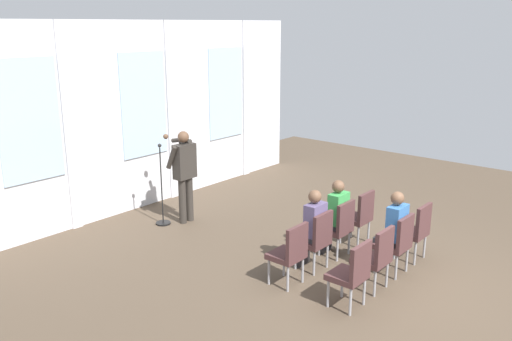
{
  "coord_description": "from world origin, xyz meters",
  "views": [
    {
      "loc": [
        -6.71,
        -2.72,
        3.66
      ],
      "look_at": [
        -0.05,
        2.86,
        1.27
      ],
      "focal_mm": 37.62,
      "sensor_mm": 36.0,
      "label": 1
    }
  ],
  "objects_px": {
    "chair_r0_c0": "(291,251)",
    "chair_r1_c0": "(352,271)",
    "speaker": "(184,170)",
    "chair_r0_c3": "(360,214)",
    "chair_r0_c1": "(316,237)",
    "chair_r0_c2": "(339,225)",
    "audience_r1_c2": "(393,228)",
    "chair_r1_c3": "(416,228)",
    "chair_r1_c1": "(376,255)",
    "audience_r0_c1": "(312,225)",
    "mic_stand": "(163,207)",
    "audience_r0_c2": "(335,214)",
    "chair_r1_c2": "(397,241)"
  },
  "relations": [
    {
      "from": "speaker",
      "to": "chair_r1_c0",
      "type": "xyz_separation_m",
      "value": [
        -0.81,
        -4.08,
        -0.49
      ]
    },
    {
      "from": "chair_r0_c0",
      "to": "chair_r1_c0",
      "type": "relative_size",
      "value": 1.0
    },
    {
      "from": "mic_stand",
      "to": "audience_r0_c2",
      "type": "relative_size",
      "value": 1.22
    },
    {
      "from": "chair_r1_c3",
      "to": "audience_r0_c1",
      "type": "bearing_deg",
      "value": 140.33
    },
    {
      "from": "chair_r0_c2",
      "to": "audience_r0_c2",
      "type": "bearing_deg",
      "value": 90.0
    },
    {
      "from": "mic_stand",
      "to": "chair_r1_c0",
      "type": "height_order",
      "value": "mic_stand"
    },
    {
      "from": "chair_r0_c0",
      "to": "chair_r0_c3",
      "type": "xyz_separation_m",
      "value": [
        1.97,
        0.0,
        0.0
      ]
    },
    {
      "from": "chair_r0_c1",
      "to": "chair_r1_c3",
      "type": "xyz_separation_m",
      "value": [
        1.31,
        -1.01,
        0.0
      ]
    },
    {
      "from": "chair_r0_c0",
      "to": "chair_r0_c2",
      "type": "height_order",
      "value": "same"
    },
    {
      "from": "audience_r1_c2",
      "to": "chair_r1_c2",
      "type": "bearing_deg",
      "value": -90.0
    },
    {
      "from": "speaker",
      "to": "audience_r0_c2",
      "type": "distance_m",
      "value": 3.05
    },
    {
      "from": "audience_r0_c1",
      "to": "chair_r1_c2",
      "type": "height_order",
      "value": "audience_r0_c1"
    },
    {
      "from": "audience_r1_c2",
      "to": "audience_r0_c2",
      "type": "bearing_deg",
      "value": 90.0
    },
    {
      "from": "chair_r1_c0",
      "to": "chair_r1_c2",
      "type": "xyz_separation_m",
      "value": [
        1.31,
        0.0,
        0.0
      ]
    },
    {
      "from": "audience_r1_c2",
      "to": "chair_r0_c2",
      "type": "bearing_deg",
      "value": 90.0
    },
    {
      "from": "chair_r0_c3",
      "to": "chair_r1_c0",
      "type": "relative_size",
      "value": 1.0
    },
    {
      "from": "chair_r1_c1",
      "to": "chair_r1_c2",
      "type": "height_order",
      "value": "same"
    },
    {
      "from": "audience_r1_c2",
      "to": "chair_r1_c3",
      "type": "bearing_deg",
      "value": -7.18
    },
    {
      "from": "audience_r0_c1",
      "to": "chair_r1_c0",
      "type": "height_order",
      "value": "audience_r0_c1"
    },
    {
      "from": "audience_r0_c1",
      "to": "chair_r1_c1",
      "type": "distance_m",
      "value": 1.1
    },
    {
      "from": "chair_r1_c1",
      "to": "chair_r0_c1",
      "type": "bearing_deg",
      "value": 90.0
    },
    {
      "from": "chair_r1_c1",
      "to": "chair_r1_c3",
      "type": "bearing_deg",
      "value": 0.0
    },
    {
      "from": "chair_r0_c1",
      "to": "chair_r1_c2",
      "type": "relative_size",
      "value": 1.0
    },
    {
      "from": "audience_r0_c2",
      "to": "chair_r1_c1",
      "type": "relative_size",
      "value": 1.36
    },
    {
      "from": "mic_stand",
      "to": "chair_r1_c3",
      "type": "relative_size",
      "value": 1.65
    },
    {
      "from": "chair_r0_c1",
      "to": "audience_r0_c2",
      "type": "distance_m",
      "value": 0.69
    },
    {
      "from": "chair_r0_c1",
      "to": "audience_r0_c1",
      "type": "relative_size",
      "value": 0.74
    },
    {
      "from": "audience_r1_c2",
      "to": "chair_r1_c3",
      "type": "xyz_separation_m",
      "value": [
        0.66,
        -0.08,
        -0.19
      ]
    },
    {
      "from": "speaker",
      "to": "chair_r0_c3",
      "type": "bearing_deg",
      "value": -69.29
    },
    {
      "from": "chair_r0_c3",
      "to": "chair_r1_c3",
      "type": "relative_size",
      "value": 1.0
    },
    {
      "from": "audience_r0_c1",
      "to": "chair_r0_c2",
      "type": "height_order",
      "value": "audience_r0_c1"
    },
    {
      "from": "speaker",
      "to": "chair_r0_c3",
      "type": "xyz_separation_m",
      "value": [
        1.16,
        -3.07,
        -0.49
      ]
    },
    {
      "from": "chair_r0_c1",
      "to": "chair_r1_c3",
      "type": "bearing_deg",
      "value": -37.43
    },
    {
      "from": "audience_r0_c1",
      "to": "chair_r1_c0",
      "type": "distance_m",
      "value": 1.28
    },
    {
      "from": "chair_r0_c1",
      "to": "chair_r0_c2",
      "type": "bearing_deg",
      "value": 0.0
    },
    {
      "from": "speaker",
      "to": "chair_r1_c1",
      "type": "distance_m",
      "value": 4.11
    },
    {
      "from": "audience_r0_c1",
      "to": "chair_r1_c3",
      "type": "distance_m",
      "value": 1.72
    },
    {
      "from": "chair_r0_c0",
      "to": "chair_r0_c1",
      "type": "xyz_separation_m",
      "value": [
        0.66,
        0.0,
        0.0
      ]
    },
    {
      "from": "chair_r0_c2",
      "to": "chair_r0_c3",
      "type": "relative_size",
      "value": 1.0
    },
    {
      "from": "speaker",
      "to": "chair_r1_c0",
      "type": "bearing_deg",
      "value": -101.23
    },
    {
      "from": "chair_r0_c3",
      "to": "audience_r0_c2",
      "type": "bearing_deg",
      "value": 172.73
    },
    {
      "from": "mic_stand",
      "to": "chair_r0_c1",
      "type": "relative_size",
      "value": 1.65
    },
    {
      "from": "audience_r0_c1",
      "to": "chair_r0_c2",
      "type": "bearing_deg",
      "value": -7.28
    },
    {
      "from": "chair_r0_c3",
      "to": "chair_r1_c1",
      "type": "distance_m",
      "value": 1.66
    },
    {
      "from": "speaker",
      "to": "mic_stand",
      "type": "xyz_separation_m",
      "value": [
        -0.37,
        0.23,
        -0.69
      ]
    },
    {
      "from": "audience_r0_c1",
      "to": "audience_r0_c2",
      "type": "relative_size",
      "value": 1.0
    },
    {
      "from": "chair_r0_c1",
      "to": "audience_r0_c2",
      "type": "xyz_separation_m",
      "value": [
        0.66,
        0.08,
        0.18
      ]
    },
    {
      "from": "chair_r1_c0",
      "to": "chair_r1_c1",
      "type": "bearing_deg",
      "value": 0.0
    },
    {
      "from": "mic_stand",
      "to": "chair_r0_c0",
      "type": "bearing_deg",
      "value": -97.56
    },
    {
      "from": "audience_r0_c1",
      "to": "chair_r0_c3",
      "type": "height_order",
      "value": "audience_r0_c1"
    }
  ]
}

